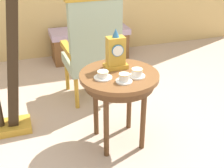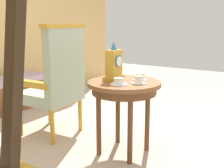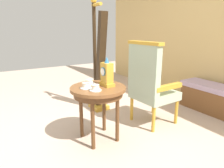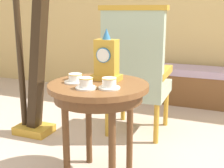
{
  "view_description": "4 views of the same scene",
  "coord_description": "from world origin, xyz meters",
  "px_view_note": "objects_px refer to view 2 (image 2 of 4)",
  "views": [
    {
      "loc": [
        -0.63,
        -2.02,
        1.66
      ],
      "look_at": [
        0.02,
        -0.01,
        0.58
      ],
      "focal_mm": 48.15,
      "sensor_mm": 36.0,
      "label": 1
    },
    {
      "loc": [
        -2.0,
        -1.24,
        1.16
      ],
      "look_at": [
        0.12,
        0.14,
        0.61
      ],
      "focal_mm": 46.16,
      "sensor_mm": 36.0,
      "label": 2
    },
    {
      "loc": [
        2.06,
        -1.02,
        1.29
      ],
      "look_at": [
        0.18,
        0.13,
        0.69
      ],
      "focal_mm": 32.58,
      "sensor_mm": 36.0,
      "label": 3
    },
    {
      "loc": [
        0.88,
        -1.67,
        1.1
      ],
      "look_at": [
        0.17,
        0.03,
        0.65
      ],
      "focal_mm": 48.59,
      "sensor_mm": 36.0,
      "label": 4
    }
  ],
  "objects_px": {
    "teacup_right": "(138,80)",
    "mantel_clock": "(114,65)",
    "side_table": "(124,91)",
    "teacup_center": "(140,77)",
    "window_bench": "(7,94)",
    "armchair": "(57,79)",
    "harp": "(7,87)",
    "teacup_left": "(119,82)"
  },
  "relations": [
    {
      "from": "teacup_left",
      "to": "teacup_right",
      "type": "height_order",
      "value": "teacup_right"
    },
    {
      "from": "side_table",
      "to": "teacup_right",
      "type": "distance_m",
      "value": 0.19
    },
    {
      "from": "side_table",
      "to": "teacup_center",
      "type": "height_order",
      "value": "teacup_center"
    },
    {
      "from": "harp",
      "to": "teacup_center",
      "type": "bearing_deg",
      "value": -29.89
    },
    {
      "from": "mantel_clock",
      "to": "harp",
      "type": "distance_m",
      "value": 0.92
    },
    {
      "from": "side_table",
      "to": "teacup_right",
      "type": "relative_size",
      "value": 5.19
    },
    {
      "from": "teacup_center",
      "to": "window_bench",
      "type": "xyz_separation_m",
      "value": [
        0.13,
        2.04,
        -0.46
      ]
    },
    {
      "from": "mantel_clock",
      "to": "armchair",
      "type": "height_order",
      "value": "armchair"
    },
    {
      "from": "teacup_center",
      "to": "window_bench",
      "type": "bearing_deg",
      "value": 86.29
    },
    {
      "from": "side_table",
      "to": "harp",
      "type": "xyz_separation_m",
      "value": [
        -0.84,
        0.45,
        0.14
      ]
    },
    {
      "from": "teacup_center",
      "to": "teacup_right",
      "type": "bearing_deg",
      "value": -156.85
    },
    {
      "from": "armchair",
      "to": "window_bench",
      "type": "xyz_separation_m",
      "value": [
        0.26,
        1.16,
        -0.37
      ]
    },
    {
      "from": "harp",
      "to": "mantel_clock",
      "type": "bearing_deg",
      "value": -22.23
    },
    {
      "from": "teacup_center",
      "to": "armchair",
      "type": "xyz_separation_m",
      "value": [
        -0.12,
        0.88,
        -0.09
      ]
    },
    {
      "from": "teacup_center",
      "to": "mantel_clock",
      "type": "distance_m",
      "value": 0.25
    },
    {
      "from": "teacup_right",
      "to": "armchair",
      "type": "distance_m",
      "value": 0.93
    },
    {
      "from": "teacup_right",
      "to": "armchair",
      "type": "relative_size",
      "value": 0.11
    },
    {
      "from": "teacup_left",
      "to": "window_bench",
      "type": "distance_m",
      "value": 2.08
    },
    {
      "from": "armchair",
      "to": "side_table",
      "type": "bearing_deg",
      "value": -89.15
    },
    {
      "from": "window_bench",
      "to": "harp",
      "type": "bearing_deg",
      "value": -126.09
    },
    {
      "from": "window_bench",
      "to": "armchair",
      "type": "bearing_deg",
      "value": -102.44
    },
    {
      "from": "teacup_center",
      "to": "armchair",
      "type": "height_order",
      "value": "armchair"
    },
    {
      "from": "mantel_clock",
      "to": "armchair",
      "type": "bearing_deg",
      "value": 91.63
    },
    {
      "from": "mantel_clock",
      "to": "window_bench",
      "type": "xyz_separation_m",
      "value": [
        0.24,
        1.84,
        -0.57
      ]
    },
    {
      "from": "teacup_right",
      "to": "mantel_clock",
      "type": "height_order",
      "value": "mantel_clock"
    },
    {
      "from": "teacup_right",
      "to": "armchair",
      "type": "height_order",
      "value": "armchair"
    },
    {
      "from": "teacup_left",
      "to": "mantel_clock",
      "type": "xyz_separation_m",
      "value": [
        0.15,
        0.15,
        0.11
      ]
    },
    {
      "from": "teacup_left",
      "to": "teacup_center",
      "type": "bearing_deg",
      "value": -12.04
    },
    {
      "from": "teacup_left",
      "to": "mantel_clock",
      "type": "distance_m",
      "value": 0.24
    },
    {
      "from": "armchair",
      "to": "harp",
      "type": "relative_size",
      "value": 0.65
    },
    {
      "from": "teacup_right",
      "to": "armchair",
      "type": "bearing_deg",
      "value": 89.96
    },
    {
      "from": "window_bench",
      "to": "teacup_center",
      "type": "bearing_deg",
      "value": -93.71
    },
    {
      "from": "mantel_clock",
      "to": "side_table",
      "type": "bearing_deg",
      "value": -94.04
    },
    {
      "from": "teacup_right",
      "to": "side_table",
      "type": "bearing_deg",
      "value": 85.26
    },
    {
      "from": "teacup_left",
      "to": "teacup_center",
      "type": "distance_m",
      "value": 0.26
    },
    {
      "from": "mantel_clock",
      "to": "window_bench",
      "type": "height_order",
      "value": "mantel_clock"
    },
    {
      "from": "armchair",
      "to": "teacup_center",
      "type": "bearing_deg",
      "value": -81.9
    },
    {
      "from": "teacup_right",
      "to": "window_bench",
      "type": "xyz_separation_m",
      "value": [
        0.26,
        2.09,
        -0.46
      ]
    },
    {
      "from": "mantel_clock",
      "to": "teacup_left",
      "type": "bearing_deg",
      "value": -135.99
    },
    {
      "from": "teacup_right",
      "to": "harp",
      "type": "bearing_deg",
      "value": 144.01
    },
    {
      "from": "teacup_center",
      "to": "mantel_clock",
      "type": "bearing_deg",
      "value": 117.62
    },
    {
      "from": "teacup_right",
      "to": "mantel_clock",
      "type": "distance_m",
      "value": 0.28
    }
  ]
}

